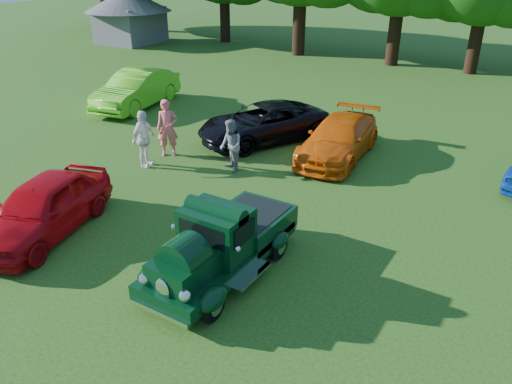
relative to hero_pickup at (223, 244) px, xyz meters
The scene contains 10 objects.
ground 1.64m from the hero_pickup, behind, with size 120.00×120.00×0.00m, color #1F4911.
hero_pickup is the anchor object (origin of this frame).
red_convertible 4.85m from the hero_pickup, 168.68° to the right, with size 1.68×4.17×1.42m, color #B7070E.
back_car_lime 13.69m from the hero_pickup, 141.80° to the left, with size 1.71×4.91×1.62m, color #55CD1B.
back_car_black 8.51m from the hero_pickup, 115.30° to the left, with size 2.28×4.94×1.37m, color black.
back_car_orange 7.67m from the hero_pickup, 94.60° to the left, with size 1.87×4.60×1.33m, color #DE5807.
spectator_pink 7.35m from the hero_pickup, 140.12° to the left, with size 0.71×0.47×1.95m, color #F36464.
spectator_grey 5.65m from the hero_pickup, 122.78° to the left, with size 0.82×0.64×1.68m, color gray.
spectator_white 6.70m from the hero_pickup, 147.81° to the left, with size 1.09×0.46×1.87m, color white.
gazebo 31.50m from the hero_pickup, 138.28° to the left, with size 6.40×6.40×3.90m.
Camera 1 is at (6.95, -7.32, 6.42)m, focal length 35.00 mm.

